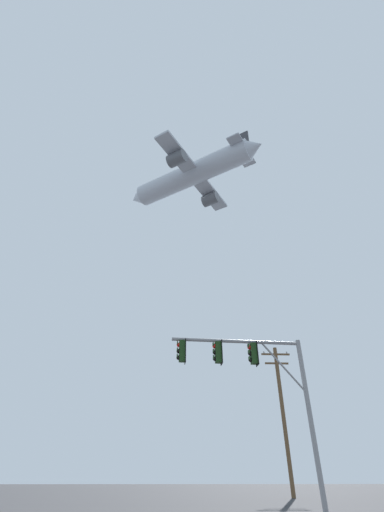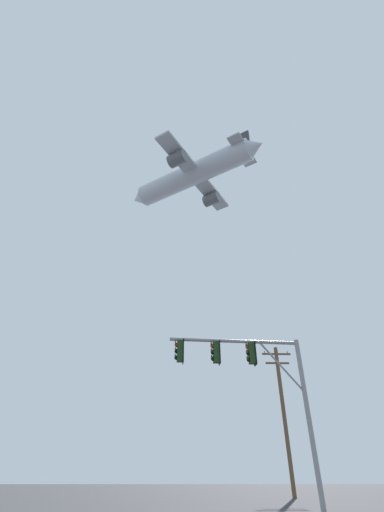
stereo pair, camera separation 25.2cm
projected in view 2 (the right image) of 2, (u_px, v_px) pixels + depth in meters
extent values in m
cylinder|color=gray|center=(309.00, 417.00, 14.33)|extent=(0.20, 0.20, 6.44)
cylinder|color=gray|center=(234.00, 341.00, 15.72)|extent=(5.77, 0.53, 0.15)
cylinder|color=gray|center=(281.00, 366.00, 15.34)|extent=(1.79, 0.20, 2.15)
cube|color=#193814|center=(180.00, 351.00, 15.23)|extent=(0.28, 0.34, 0.90)
cylinder|color=#193814|center=(180.00, 340.00, 15.51)|extent=(0.05, 0.05, 0.12)
cube|color=black|center=(183.00, 351.00, 15.25)|extent=(0.05, 0.46, 1.04)
sphere|color=red|center=(177.00, 345.00, 15.37)|extent=(0.20, 0.20, 0.20)
cylinder|color=#193814|center=(175.00, 344.00, 15.39)|extent=(0.05, 0.21, 0.21)
sphere|color=black|center=(177.00, 351.00, 15.22)|extent=(0.20, 0.20, 0.20)
cylinder|color=#193814|center=(175.00, 350.00, 15.24)|extent=(0.05, 0.21, 0.21)
sphere|color=black|center=(177.00, 358.00, 15.07)|extent=(0.20, 0.20, 0.20)
cylinder|color=#193814|center=(175.00, 356.00, 15.09)|extent=(0.05, 0.21, 0.21)
cube|color=#193814|center=(216.00, 352.00, 15.37)|extent=(0.28, 0.34, 0.90)
cylinder|color=#193814|center=(216.00, 341.00, 15.64)|extent=(0.05, 0.05, 0.12)
cube|color=black|center=(219.00, 352.00, 15.38)|extent=(0.05, 0.46, 1.04)
sphere|color=red|center=(213.00, 346.00, 15.50)|extent=(0.20, 0.20, 0.20)
cylinder|color=#193814|center=(211.00, 345.00, 15.53)|extent=(0.05, 0.21, 0.21)
sphere|color=black|center=(213.00, 352.00, 15.35)|extent=(0.20, 0.20, 0.20)
cylinder|color=#193814|center=(211.00, 351.00, 15.38)|extent=(0.05, 0.21, 0.21)
sphere|color=black|center=(213.00, 359.00, 15.20)|extent=(0.20, 0.20, 0.20)
cylinder|color=#193814|center=(212.00, 357.00, 15.23)|extent=(0.05, 0.21, 0.21)
cube|color=#193814|center=(252.00, 353.00, 15.51)|extent=(0.28, 0.34, 0.90)
cylinder|color=#193814|center=(251.00, 342.00, 15.78)|extent=(0.05, 0.05, 0.12)
cube|color=black|center=(255.00, 353.00, 15.52)|extent=(0.05, 0.46, 1.04)
sphere|color=red|center=(248.00, 347.00, 15.64)|extent=(0.20, 0.20, 0.20)
cylinder|color=#193814|center=(246.00, 346.00, 15.67)|extent=(0.05, 0.21, 0.21)
sphere|color=black|center=(248.00, 353.00, 15.49)|extent=(0.20, 0.20, 0.20)
cylinder|color=#193814|center=(247.00, 352.00, 15.52)|extent=(0.05, 0.21, 0.21)
sphere|color=black|center=(249.00, 360.00, 15.34)|extent=(0.20, 0.20, 0.20)
cylinder|color=#193814|center=(247.00, 358.00, 15.37)|extent=(0.05, 0.21, 0.21)
cylinder|color=brown|center=(284.00, 415.00, 24.89)|extent=(0.28, 0.28, 9.73)
cube|color=brown|center=(276.00, 354.00, 27.22)|extent=(2.20, 0.12, 0.12)
cube|color=brown|center=(277.00, 363.00, 26.85)|extent=(1.80, 0.12, 0.12)
cylinder|color=gray|center=(265.00, 352.00, 27.26)|extent=(0.10, 0.10, 0.18)
cylinder|color=gray|center=(287.00, 353.00, 27.31)|extent=(0.10, 0.10, 0.18)
cylinder|color=#B7BCC6|center=(193.00, 174.00, 48.76)|extent=(15.81, 11.96, 3.02)
cone|color=#B7BCC6|center=(140.00, 198.00, 52.95)|extent=(3.32, 3.54, 2.87)
cone|color=#B7BCC6|center=(255.00, 146.00, 44.61)|extent=(3.00, 3.18, 2.57)
cube|color=#A8ADB7|center=(196.00, 175.00, 48.31)|extent=(10.65, 14.50, 0.34)
cylinder|color=#595B60|center=(178.00, 159.00, 44.59)|extent=(2.83, 2.67, 1.70)
cylinder|color=#595B60|center=(212.00, 199.00, 51.06)|extent=(2.83, 2.67, 1.70)
cube|color=#333338|center=(240.00, 144.00, 46.40)|extent=(2.32, 1.66, 3.59)
cube|color=#A8ADB7|center=(242.00, 151.00, 45.56)|extent=(4.56, 5.65, 0.19)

